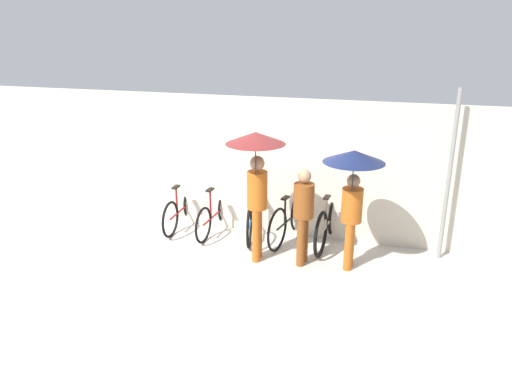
{
  "coord_description": "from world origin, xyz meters",
  "views": [
    {
      "loc": [
        2.37,
        -6.56,
        3.68
      ],
      "look_at": [
        0.22,
        0.92,
        1.0
      ],
      "focal_mm": 35.0,
      "sensor_mm": 36.0,
      "label": 1
    }
  ],
  "objects_px": {
    "parked_bicycle_4": "(328,223)",
    "parked_bicycle_1": "(215,214)",
    "parked_bicycle_3": "(289,219)",
    "parked_bicycle_2": "(252,215)",
    "pedestrian_center": "(303,210)",
    "parked_bicycle_0": "(181,209)",
    "pedestrian_leading": "(256,164)",
    "pedestrian_trailing": "(353,179)"
  },
  "relations": [
    {
      "from": "parked_bicycle_2",
      "to": "parked_bicycle_3",
      "type": "bearing_deg",
      "value": -105.26
    },
    {
      "from": "parked_bicycle_0",
      "to": "pedestrian_leading",
      "type": "distance_m",
      "value": 2.37
    },
    {
      "from": "parked_bicycle_3",
      "to": "pedestrian_center",
      "type": "xyz_separation_m",
      "value": [
        0.4,
        -0.82,
        0.51
      ]
    },
    {
      "from": "parked_bicycle_2",
      "to": "parked_bicycle_3",
      "type": "xyz_separation_m",
      "value": [
        0.69,
        -0.04,
        0.01
      ]
    },
    {
      "from": "parked_bicycle_3",
      "to": "pedestrian_trailing",
      "type": "height_order",
      "value": "pedestrian_trailing"
    },
    {
      "from": "parked_bicycle_2",
      "to": "pedestrian_trailing",
      "type": "distance_m",
      "value": 2.3
    },
    {
      "from": "parked_bicycle_2",
      "to": "parked_bicycle_0",
      "type": "bearing_deg",
      "value": 78.81
    },
    {
      "from": "pedestrian_leading",
      "to": "parked_bicycle_1",
      "type": "bearing_deg",
      "value": -47.52
    },
    {
      "from": "parked_bicycle_0",
      "to": "parked_bicycle_1",
      "type": "relative_size",
      "value": 0.99
    },
    {
      "from": "parked_bicycle_2",
      "to": "pedestrian_center",
      "type": "relative_size",
      "value": 1.13
    },
    {
      "from": "parked_bicycle_2",
      "to": "pedestrian_leading",
      "type": "relative_size",
      "value": 0.82
    },
    {
      "from": "parked_bicycle_0",
      "to": "pedestrian_leading",
      "type": "bearing_deg",
      "value": -120.62
    },
    {
      "from": "parked_bicycle_1",
      "to": "parked_bicycle_3",
      "type": "xyz_separation_m",
      "value": [
        1.38,
        0.02,
        0.05
      ]
    },
    {
      "from": "parked_bicycle_1",
      "to": "pedestrian_trailing",
      "type": "distance_m",
      "value": 2.87
    },
    {
      "from": "parked_bicycle_1",
      "to": "parked_bicycle_3",
      "type": "bearing_deg",
      "value": -86.61
    },
    {
      "from": "parked_bicycle_0",
      "to": "parked_bicycle_2",
      "type": "distance_m",
      "value": 1.37
    },
    {
      "from": "parked_bicycle_3",
      "to": "pedestrian_trailing",
      "type": "distance_m",
      "value": 1.78
    },
    {
      "from": "parked_bicycle_1",
      "to": "parked_bicycle_3",
      "type": "distance_m",
      "value": 1.38
    },
    {
      "from": "parked_bicycle_4",
      "to": "parked_bicycle_2",
      "type": "bearing_deg",
      "value": 93.24
    },
    {
      "from": "parked_bicycle_2",
      "to": "pedestrian_center",
      "type": "bearing_deg",
      "value": -140.22
    },
    {
      "from": "pedestrian_leading",
      "to": "parked_bicycle_0",
      "type": "bearing_deg",
      "value": -35.19
    },
    {
      "from": "parked_bicycle_2",
      "to": "parked_bicycle_3",
      "type": "relative_size",
      "value": 1.04
    },
    {
      "from": "parked_bicycle_4",
      "to": "pedestrian_leading",
      "type": "bearing_deg",
      "value": 138.86
    },
    {
      "from": "pedestrian_leading",
      "to": "pedestrian_trailing",
      "type": "bearing_deg",
      "value": 178.83
    },
    {
      "from": "parked_bicycle_1",
      "to": "pedestrian_center",
      "type": "height_order",
      "value": "pedestrian_center"
    },
    {
      "from": "parked_bicycle_3",
      "to": "parked_bicycle_4",
      "type": "bearing_deg",
      "value": -80.22
    },
    {
      "from": "parked_bicycle_3",
      "to": "pedestrian_leading",
      "type": "xyz_separation_m",
      "value": [
        -0.32,
        -0.96,
        1.23
      ]
    },
    {
      "from": "parked_bicycle_4",
      "to": "parked_bicycle_3",
      "type": "bearing_deg",
      "value": 94.49
    },
    {
      "from": "parked_bicycle_1",
      "to": "parked_bicycle_4",
      "type": "xyz_separation_m",
      "value": [
        2.06,
        0.0,
        0.05
      ]
    },
    {
      "from": "parked_bicycle_4",
      "to": "pedestrian_leading",
      "type": "xyz_separation_m",
      "value": [
        -1.0,
        -0.95,
        1.22
      ]
    },
    {
      "from": "parked_bicycle_0",
      "to": "parked_bicycle_3",
      "type": "distance_m",
      "value": 2.06
    },
    {
      "from": "parked_bicycle_2",
      "to": "parked_bicycle_1",
      "type": "bearing_deg",
      "value": 82.92
    },
    {
      "from": "parked_bicycle_1",
      "to": "parked_bicycle_2",
      "type": "xyz_separation_m",
      "value": [
        0.68,
        0.06,
        0.03
      ]
    },
    {
      "from": "parked_bicycle_0",
      "to": "parked_bicycle_1",
      "type": "distance_m",
      "value": 0.69
    },
    {
      "from": "parked_bicycle_1",
      "to": "parked_bicycle_4",
      "type": "distance_m",
      "value": 2.06
    },
    {
      "from": "parked_bicycle_3",
      "to": "pedestrian_center",
      "type": "bearing_deg",
      "value": -143.3
    },
    {
      "from": "pedestrian_trailing",
      "to": "parked_bicycle_2",
      "type": "bearing_deg",
      "value": -24.01
    },
    {
      "from": "parked_bicycle_4",
      "to": "parked_bicycle_1",
      "type": "bearing_deg",
      "value": 95.54
    },
    {
      "from": "parked_bicycle_0",
      "to": "parked_bicycle_4",
      "type": "xyz_separation_m",
      "value": [
        2.75,
        -0.04,
        0.04
      ]
    },
    {
      "from": "parked_bicycle_4",
      "to": "pedestrian_trailing",
      "type": "relative_size",
      "value": 0.9
    },
    {
      "from": "parked_bicycle_2",
      "to": "parked_bicycle_3",
      "type": "height_order",
      "value": "parked_bicycle_3"
    },
    {
      "from": "parked_bicycle_0",
      "to": "parked_bicycle_2",
      "type": "xyz_separation_m",
      "value": [
        1.37,
        0.02,
        0.02
      ]
    }
  ]
}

